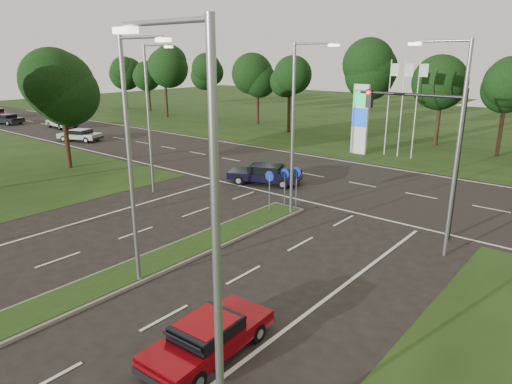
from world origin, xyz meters
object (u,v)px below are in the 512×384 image
Objects in this scene: far_car_b at (62,122)px; far_car_a at (80,135)px; red_sedan at (209,336)px; far_car_c at (6,119)px; navy_sedan at (265,174)px.

far_car_a is at bearing -104.49° from far_car_b.
far_car_c reaches higher than red_sedan.
far_car_a is 0.99× the size of far_car_b.
navy_sedan is 1.10× the size of far_car_b.
far_car_a is 18.01m from far_car_c.
far_car_b is (-44.17, 19.23, 0.09)m from red_sedan.
navy_sedan is at bearing -106.02° from far_car_c.
far_car_b is at bearing 153.26° from red_sedan.
red_sedan is 0.83× the size of navy_sedan.
navy_sedan is at bearing 120.28° from red_sedan.
far_car_b reaches higher than far_car_a.
navy_sedan reaches higher than far_car_a.
red_sedan is 18.49m from navy_sedan.
red_sedan is at bearing -168.63° from navy_sedan.
red_sedan is 0.89× the size of far_car_c.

